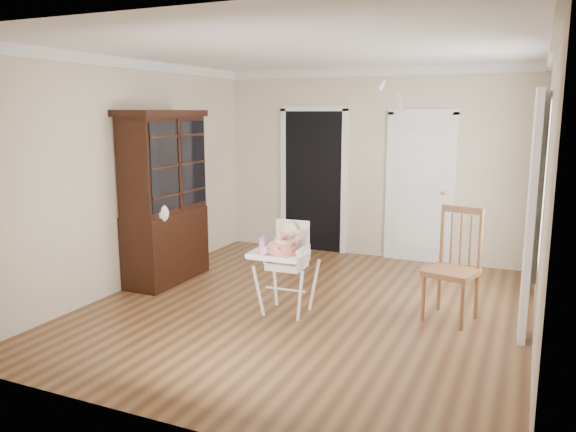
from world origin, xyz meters
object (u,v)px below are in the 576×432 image
at_px(sippy_cup, 262,243).
at_px(dining_chair, 453,268).
at_px(cake, 281,249).
at_px(china_cabinet, 165,197).
at_px(high_chair, 287,257).

height_order(sippy_cup, dining_chair, dining_chair).
height_order(cake, dining_chair, dining_chair).
height_order(china_cabinet, dining_chair, china_cabinet).
bearing_deg(dining_chair, sippy_cup, -146.44).
height_order(high_chair, sippy_cup, high_chair).
xyz_separation_m(high_chair, china_cabinet, (-1.84, 0.45, 0.45)).
bearing_deg(sippy_cup, china_cabinet, 160.18).
height_order(cake, china_cabinet, china_cabinet).
xyz_separation_m(sippy_cup, china_cabinet, (-1.63, 0.59, 0.30)).
bearing_deg(high_chair, dining_chair, 16.23).
relative_size(sippy_cup, china_cabinet, 0.08).
xyz_separation_m(high_chair, sippy_cup, (-0.22, -0.13, 0.15)).
height_order(sippy_cup, china_cabinet, china_cabinet).
distance_m(high_chair, china_cabinet, 1.95).
bearing_deg(cake, sippy_cup, 157.97).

